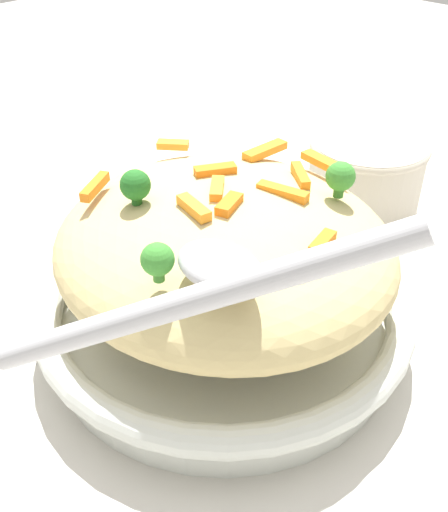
# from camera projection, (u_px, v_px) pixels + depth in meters

# --- Properties ---
(ground_plane) EXTENTS (2.40, 2.40, 0.00)m
(ground_plane) POSITION_uv_depth(u_px,v_px,m) (224.00, 333.00, 0.49)
(ground_plane) COLOR beige
(serving_bowl) EXTENTS (0.29, 0.29, 0.05)m
(serving_bowl) POSITION_uv_depth(u_px,v_px,m) (224.00, 309.00, 0.47)
(serving_bowl) COLOR silver
(serving_bowl) RESTS_ON ground_plane
(pasta_mound) EXTENTS (0.26, 0.24, 0.08)m
(pasta_mound) POSITION_uv_depth(u_px,v_px,m) (224.00, 245.00, 0.44)
(pasta_mound) COLOR #D1BA7A
(pasta_mound) RESTS_ON serving_bowl
(carrot_piece_0) EXTENTS (0.02, 0.03, 0.01)m
(carrot_piece_0) POSITION_uv_depth(u_px,v_px,m) (229.00, 204.00, 0.40)
(carrot_piece_0) COLOR orange
(carrot_piece_0) RESTS_ON pasta_mound
(carrot_piece_1) EXTENTS (0.03, 0.02, 0.01)m
(carrot_piece_1) POSITION_uv_depth(u_px,v_px,m) (190.00, 205.00, 0.40)
(carrot_piece_1) COLOR orange
(carrot_piece_1) RESTS_ON pasta_mound
(carrot_piece_2) EXTENTS (0.04, 0.02, 0.01)m
(carrot_piece_2) POSITION_uv_depth(u_px,v_px,m) (282.00, 192.00, 0.42)
(carrot_piece_2) COLOR orange
(carrot_piece_2) RESTS_ON pasta_mound
(carrot_piece_3) EXTENTS (0.01, 0.04, 0.01)m
(carrot_piece_3) POSITION_uv_depth(u_px,v_px,m) (265.00, 150.00, 0.48)
(carrot_piece_3) COLOR orange
(carrot_piece_3) RESTS_ON pasta_mound
(carrot_piece_4) EXTENTS (0.01, 0.03, 0.01)m
(carrot_piece_4) POSITION_uv_depth(u_px,v_px,m) (322.00, 243.00, 0.37)
(carrot_piece_4) COLOR orange
(carrot_piece_4) RESTS_ON pasta_mound
(carrot_piece_5) EXTENTS (0.04, 0.02, 0.01)m
(carrot_piece_5) POSITION_uv_depth(u_px,v_px,m) (325.00, 163.00, 0.46)
(carrot_piece_5) COLOR orange
(carrot_piece_5) RESTS_ON pasta_mound
(carrot_piece_6) EXTENTS (0.03, 0.03, 0.01)m
(carrot_piece_6) POSITION_uv_depth(u_px,v_px,m) (300.00, 176.00, 0.44)
(carrot_piece_6) COLOR orange
(carrot_piece_6) RESTS_ON pasta_mound
(carrot_piece_7) EXTENTS (0.03, 0.02, 0.01)m
(carrot_piece_7) POSITION_uv_depth(u_px,v_px,m) (173.00, 145.00, 0.49)
(carrot_piece_7) COLOR orange
(carrot_piece_7) RESTS_ON pasta_mound
(carrot_piece_8) EXTENTS (0.02, 0.04, 0.01)m
(carrot_piece_8) POSITION_uv_depth(u_px,v_px,m) (95.00, 186.00, 0.43)
(carrot_piece_8) COLOR orange
(carrot_piece_8) RESTS_ON pasta_mound
(carrot_piece_9) EXTENTS (0.03, 0.03, 0.01)m
(carrot_piece_9) POSITION_uv_depth(u_px,v_px,m) (220.00, 188.00, 0.42)
(carrot_piece_9) COLOR orange
(carrot_piece_9) RESTS_ON pasta_mound
(carrot_piece_10) EXTENTS (0.02, 0.03, 0.01)m
(carrot_piece_10) POSITION_uv_depth(u_px,v_px,m) (215.00, 170.00, 0.44)
(carrot_piece_10) COLOR orange
(carrot_piece_10) RESTS_ON pasta_mound
(broccoli_floret_0) EXTENTS (0.02, 0.02, 0.03)m
(broccoli_floret_0) POSITION_uv_depth(u_px,v_px,m) (135.00, 186.00, 0.40)
(broccoli_floret_0) COLOR #205B1C
(broccoli_floret_0) RESTS_ON pasta_mound
(broccoli_floret_1) EXTENTS (0.02, 0.02, 0.02)m
(broccoli_floret_1) POSITION_uv_depth(u_px,v_px,m) (158.00, 260.00, 0.34)
(broccoli_floret_1) COLOR #377928
(broccoli_floret_1) RESTS_ON pasta_mound
(broccoli_floret_2) EXTENTS (0.02, 0.02, 0.03)m
(broccoli_floret_2) POSITION_uv_depth(u_px,v_px,m) (340.00, 177.00, 0.42)
(broccoli_floret_2) COLOR #377928
(broccoli_floret_2) RESTS_ON pasta_mound
(serving_spoon) EXTENTS (0.16, 0.15, 0.10)m
(serving_spoon) POSITION_uv_depth(u_px,v_px,m) (207.00, 278.00, 0.30)
(serving_spoon) COLOR #B7B7BC
(serving_spoon) RESTS_ON pasta_mound
(companion_bowl) EXTENTS (0.12, 0.12, 0.08)m
(companion_bowl) POSITION_uv_depth(u_px,v_px,m) (366.00, 172.00, 0.63)
(companion_bowl) COLOR beige
(companion_bowl) RESTS_ON ground_plane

